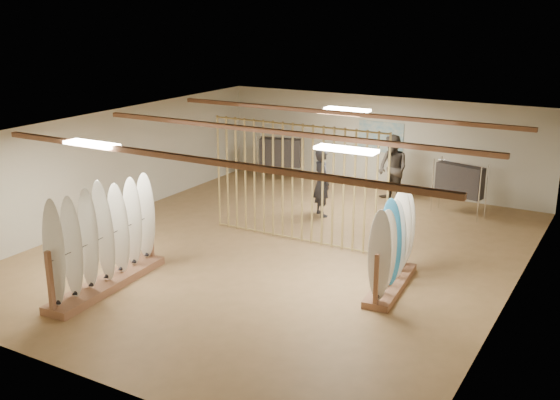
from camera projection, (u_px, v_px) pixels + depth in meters
The scene contains 16 objects.
floor at pixel (280, 251), 14.78m from camera, with size 12.00×12.00×0.00m, color #9C774B.
ceiling at pixel (280, 128), 13.98m from camera, with size 12.00×12.00×0.00m, color gray.
wall_back at pixel (381, 143), 19.37m from camera, with size 12.00×12.00×0.00m, color beige.
wall_front at pixel (72, 290), 9.39m from camera, with size 12.00×12.00×0.00m, color beige.
wall_left at pixel (111, 165), 16.77m from camera, with size 12.00×12.00×0.00m, color beige.
wall_right at pixel (516, 228), 12.00m from camera, with size 12.00×12.00×0.00m, color beige.
ceiling_slats at pixel (280, 132), 14.01m from camera, with size 9.50×6.12×0.10m, color #905F41.
light_panels at pixel (280, 131), 14.00m from camera, with size 1.20×0.35×0.06m, color white.
bamboo_partition at pixel (297, 183), 15.05m from camera, with size 4.45×0.05×2.78m.
poster at pixel (381, 137), 19.30m from camera, with size 1.40×0.03×0.90m, color teal.
rack_left at pixel (105, 253), 12.67m from camera, with size 0.79×3.03×2.10m.
rack_right at pixel (392, 259), 12.66m from camera, with size 0.71×2.28×1.81m.
clothing_rack_a at pixel (281, 152), 20.21m from camera, with size 1.35×0.68×1.49m.
clothing_rack_b at pixel (460, 180), 17.06m from camera, with size 1.32×0.65×1.45m.
shopper_a at pixel (322, 178), 17.00m from camera, with size 0.75×0.51×2.05m, color #25252C.
shopper_b at pixel (393, 164), 18.21m from camera, with size 1.04×0.81×2.15m, color #322C27.
Camera 1 is at (6.89, -12.01, 5.32)m, focal length 42.00 mm.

